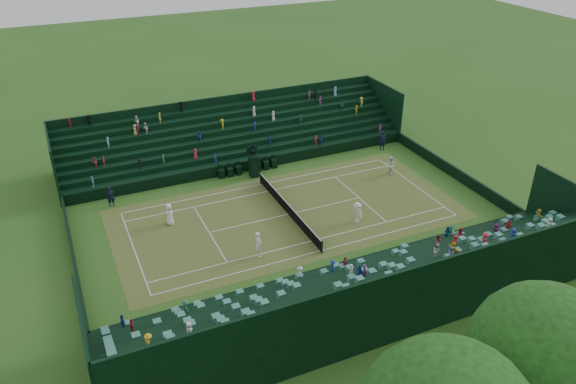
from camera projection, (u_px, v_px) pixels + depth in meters
The scene contains 17 objects.
ground at pixel (288, 214), 43.78m from camera, with size 160.00×160.00×0.00m, color #295C1D.
court_surface at pixel (288, 214), 43.78m from camera, with size 12.97×26.77×0.01m, color #3B6923.
perimeter_wall_north at pixel (453, 171), 49.25m from camera, with size 17.17×0.20×1.00m, color black.
perimeter_wall_south at pixel (74, 258), 37.83m from camera, with size 17.17×0.20×1.00m, color black.
perimeter_wall_east at pixel (341, 269), 36.76m from camera, with size 0.20×31.77×1.00m, color black.
perimeter_wall_west at pixel (249, 165), 50.32m from camera, with size 0.20×31.77×1.00m, color black.
north_grandstand at pixel (376, 293), 32.91m from camera, with size 6.60×32.00×4.90m.
south_grandstand at pixel (233, 138), 53.16m from camera, with size 6.60×32.00×4.90m.
tennis_net at pixel (288, 209), 43.53m from camera, with size 11.67×0.10×1.06m.
umpire_chair at pixel (254, 163), 48.92m from camera, with size 0.96×0.96×3.02m.
courtside_chairs at pixel (248, 168), 49.95m from camera, with size 0.53×5.50×1.14m.
player_near_west at pixel (170, 214), 42.13m from camera, with size 0.85×0.55×1.73m, color white.
player_near_east at pixel (258, 244), 38.46m from camera, with size 0.70×0.46×1.93m, color white.
player_far_west at pixel (390, 166), 49.36m from camera, with size 0.84×0.65×1.73m, color white.
player_far_east at pixel (357, 213), 42.37m from camera, with size 1.11×0.64×1.71m, color white.
line_judge_north at pixel (383, 141), 53.99m from camera, with size 0.70×0.46×1.93m, color black.
line_judge_south at pixel (111, 197), 44.54m from camera, with size 0.62×0.40×1.69m, color black.
Camera 1 is at (34.23, -15.38, 22.62)m, focal length 35.00 mm.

